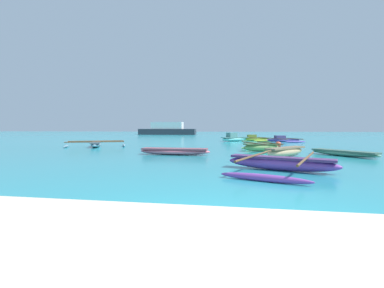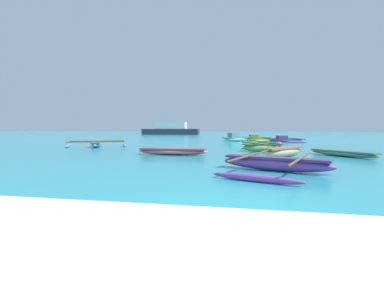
{
  "view_description": "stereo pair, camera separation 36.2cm",
  "coord_description": "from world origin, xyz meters",
  "px_view_note": "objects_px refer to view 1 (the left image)",
  "views": [
    {
      "loc": [
        -0.08,
        -3.18,
        1.4
      ],
      "look_at": [
        -3.14,
        15.89,
        0.25
      ],
      "focal_mm": 24.0,
      "sensor_mm": 36.0,
      "label": 1
    },
    {
      "loc": [
        0.28,
        -3.12,
        1.4
      ],
      "look_at": [
        -3.14,
        15.89,
        0.25
      ],
      "focal_mm": 24.0,
      "sensor_mm": 36.0,
      "label": 2
    }
  ],
  "objects_px": {
    "moored_boat_1": "(283,140)",
    "moored_boat_6": "(175,151)",
    "moored_boat_2": "(255,139)",
    "moored_boat_5": "(261,147)",
    "moored_boat_0": "(234,138)",
    "moored_boat_7": "(286,151)",
    "moored_boat_4": "(96,144)",
    "distant_ferry": "(167,130)",
    "moored_boat_8": "(343,153)",
    "mooring_buoy_0": "(278,144)",
    "moored_boat_3": "(280,163)"
  },
  "relations": [
    {
      "from": "moored_boat_1",
      "to": "moored_boat_6",
      "type": "bearing_deg",
      "value": -137.41
    },
    {
      "from": "moored_boat_2",
      "to": "moored_boat_5",
      "type": "bearing_deg",
      "value": -113.99
    },
    {
      "from": "moored_boat_0",
      "to": "moored_boat_7",
      "type": "relative_size",
      "value": 1.19
    },
    {
      "from": "moored_boat_6",
      "to": "moored_boat_4",
      "type": "bearing_deg",
      "value": 147.72
    },
    {
      "from": "moored_boat_7",
      "to": "distant_ferry",
      "type": "xyz_separation_m",
      "value": [
        -18.17,
        46.09,
        0.95
      ]
    },
    {
      "from": "moored_boat_4",
      "to": "moored_boat_8",
      "type": "distance_m",
      "value": 16.58
    },
    {
      "from": "moored_boat_1",
      "to": "distant_ferry",
      "type": "xyz_separation_m",
      "value": [
        -20.93,
        30.58,
        0.99
      ]
    },
    {
      "from": "mooring_buoy_0",
      "to": "distant_ferry",
      "type": "xyz_separation_m",
      "value": [
        -18.88,
        39.65,
        0.99
      ]
    },
    {
      "from": "moored_boat_0",
      "to": "moored_boat_1",
      "type": "distance_m",
      "value": 5.27
    },
    {
      "from": "distant_ferry",
      "to": "moored_boat_2",
      "type": "bearing_deg",
      "value": -57.72
    },
    {
      "from": "moored_boat_5",
      "to": "distant_ferry",
      "type": "bearing_deg",
      "value": 88.22
    },
    {
      "from": "moored_boat_5",
      "to": "mooring_buoy_0",
      "type": "relative_size",
      "value": 7.61
    },
    {
      "from": "moored_boat_3",
      "to": "moored_boat_5",
      "type": "height_order",
      "value": "moored_boat_5"
    },
    {
      "from": "moored_boat_3",
      "to": "moored_boat_5",
      "type": "relative_size",
      "value": 1.47
    },
    {
      "from": "moored_boat_6",
      "to": "moored_boat_8",
      "type": "relative_size",
      "value": 1.23
    },
    {
      "from": "moored_boat_1",
      "to": "moored_boat_2",
      "type": "relative_size",
      "value": 1.02
    },
    {
      "from": "moored_boat_2",
      "to": "moored_boat_5",
      "type": "relative_size",
      "value": 1.46
    },
    {
      "from": "moored_boat_1",
      "to": "moored_boat_4",
      "type": "xyz_separation_m",
      "value": [
        -15.84,
        -10.7,
        -0.01
      ]
    },
    {
      "from": "moored_boat_7",
      "to": "distant_ferry",
      "type": "distance_m",
      "value": 49.55
    },
    {
      "from": "moored_boat_3",
      "to": "moored_boat_6",
      "type": "distance_m",
      "value": 6.49
    },
    {
      "from": "moored_boat_0",
      "to": "mooring_buoy_0",
      "type": "distance_m",
      "value": 9.88
    },
    {
      "from": "mooring_buoy_0",
      "to": "moored_boat_5",
      "type": "bearing_deg",
      "value": -114.64
    },
    {
      "from": "distant_ferry",
      "to": "moored_boat_0",
      "type": "bearing_deg",
      "value": -62.65
    },
    {
      "from": "moored_boat_3",
      "to": "moored_boat_7",
      "type": "relative_size",
      "value": 1.79
    },
    {
      "from": "moored_boat_3",
      "to": "moored_boat_7",
      "type": "height_order",
      "value": "moored_boat_3"
    },
    {
      "from": "moored_boat_8",
      "to": "distant_ferry",
      "type": "bearing_deg",
      "value": 166.55
    },
    {
      "from": "moored_boat_0",
      "to": "moored_boat_3",
      "type": "relative_size",
      "value": 0.67
    },
    {
      "from": "moored_boat_2",
      "to": "distant_ferry",
      "type": "height_order",
      "value": "distant_ferry"
    },
    {
      "from": "moored_boat_0",
      "to": "moored_boat_2",
      "type": "bearing_deg",
      "value": -9.97
    },
    {
      "from": "moored_boat_0",
      "to": "moored_boat_7",
      "type": "bearing_deg",
      "value": -125.61
    },
    {
      "from": "distant_ferry",
      "to": "moored_boat_5",
      "type": "bearing_deg",
      "value": -68.18
    },
    {
      "from": "moored_boat_2",
      "to": "moored_boat_0",
      "type": "bearing_deg",
      "value": -166.13
    },
    {
      "from": "moored_boat_0",
      "to": "distant_ferry",
      "type": "bearing_deg",
      "value": 72.73
    },
    {
      "from": "moored_boat_5",
      "to": "moored_boat_6",
      "type": "distance_m",
      "value": 5.7
    },
    {
      "from": "moored_boat_4",
      "to": "mooring_buoy_0",
      "type": "relative_size",
      "value": 10.53
    },
    {
      "from": "moored_boat_4",
      "to": "distant_ferry",
      "type": "bearing_deg",
      "value": 161.46
    },
    {
      "from": "moored_boat_1",
      "to": "moored_boat_8",
      "type": "distance_m",
      "value": 14.82
    },
    {
      "from": "moored_boat_2",
      "to": "moored_boat_8",
      "type": "xyz_separation_m",
      "value": [
        3.06,
        -16.76,
        -0.07
      ]
    },
    {
      "from": "moored_boat_2",
      "to": "moored_boat_3",
      "type": "relative_size",
      "value": 0.99
    },
    {
      "from": "moored_boat_1",
      "to": "moored_boat_3",
      "type": "bearing_deg",
      "value": -119.57
    },
    {
      "from": "moored_boat_4",
      "to": "moored_boat_6",
      "type": "distance_m",
      "value": 8.82
    },
    {
      "from": "moored_boat_3",
      "to": "mooring_buoy_0",
      "type": "xyz_separation_m",
      "value": [
        1.77,
        11.0,
        -0.01
      ]
    },
    {
      "from": "moored_boat_0",
      "to": "moored_boat_5",
      "type": "xyz_separation_m",
      "value": [
        1.6,
        -12.85,
        -0.08
      ]
    },
    {
      "from": "moored_boat_3",
      "to": "moored_boat_4",
      "type": "relative_size",
      "value": 1.06
    },
    {
      "from": "moored_boat_0",
      "to": "moored_boat_6",
      "type": "xyz_separation_m",
      "value": [
        -3.24,
        -15.85,
        -0.14
      ]
    },
    {
      "from": "moored_boat_0",
      "to": "moored_boat_3",
      "type": "height_order",
      "value": "moored_boat_0"
    },
    {
      "from": "moored_boat_4",
      "to": "moored_boat_8",
      "type": "bearing_deg",
      "value": 50.05
    },
    {
      "from": "distant_ferry",
      "to": "moored_boat_6",
      "type": "bearing_deg",
      "value": -74.93
    },
    {
      "from": "moored_boat_4",
      "to": "moored_boat_6",
      "type": "relative_size",
      "value": 1.23
    },
    {
      "from": "moored_boat_5",
      "to": "moored_boat_7",
      "type": "xyz_separation_m",
      "value": [
        0.9,
        -2.93,
        0.0
      ]
    }
  ]
}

